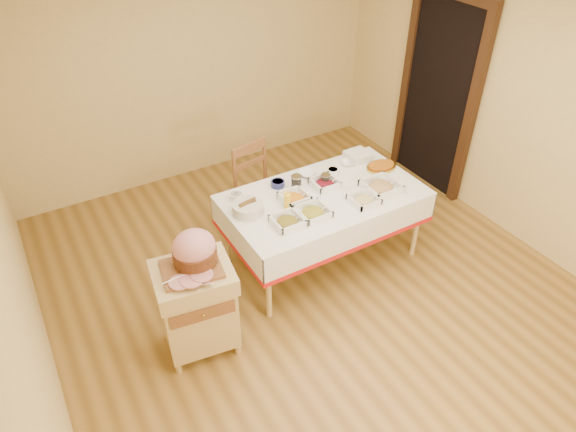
{
  "coord_description": "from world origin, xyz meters",
  "views": [
    {
      "loc": [
        -1.95,
        -2.87,
        3.4
      ],
      "look_at": [
        -0.14,
        0.2,
        0.75
      ],
      "focal_mm": 32.0,
      "sensor_mm": 36.0,
      "label": 1
    }
  ],
  "objects_px": {
    "dining_chair": "(260,192)",
    "brass_platter": "(381,166)",
    "butcher_cart": "(197,304)",
    "preserve_jar_right": "(325,180)",
    "ham_on_board": "(194,252)",
    "dining_table": "(323,209)",
    "mustard_bottle": "(287,201)",
    "bread_basket": "(248,208)",
    "preserve_jar_left": "(296,182)",
    "plate_stack": "(358,156)"
  },
  "relations": [
    {
      "from": "mustard_bottle",
      "to": "brass_platter",
      "type": "xyz_separation_m",
      "value": [
        1.14,
        0.12,
        -0.07
      ]
    },
    {
      "from": "butcher_cart",
      "to": "ham_on_board",
      "type": "xyz_separation_m",
      "value": [
        0.05,
        0.04,
        0.49
      ]
    },
    {
      "from": "preserve_jar_left",
      "to": "preserve_jar_right",
      "type": "bearing_deg",
      "value": -20.15
    },
    {
      "from": "dining_table",
      "to": "ham_on_board",
      "type": "bearing_deg",
      "value": -164.87
    },
    {
      "from": "preserve_jar_right",
      "to": "plate_stack",
      "type": "distance_m",
      "value": 0.58
    },
    {
      "from": "preserve_jar_left",
      "to": "brass_platter",
      "type": "relative_size",
      "value": 0.4
    },
    {
      "from": "preserve_jar_left",
      "to": "bread_basket",
      "type": "xyz_separation_m",
      "value": [
        -0.57,
        -0.13,
        -0.01
      ]
    },
    {
      "from": "butcher_cart",
      "to": "ham_on_board",
      "type": "distance_m",
      "value": 0.49
    },
    {
      "from": "preserve_jar_left",
      "to": "mustard_bottle",
      "type": "height_order",
      "value": "mustard_bottle"
    },
    {
      "from": "dining_chair",
      "to": "brass_platter",
      "type": "bearing_deg",
      "value": -28.08
    },
    {
      "from": "preserve_jar_left",
      "to": "ham_on_board",
      "type": "bearing_deg",
      "value": -153.94
    },
    {
      "from": "dining_table",
      "to": "mustard_bottle",
      "type": "xyz_separation_m",
      "value": [
        -0.4,
        -0.02,
        0.25
      ]
    },
    {
      "from": "dining_table",
      "to": "dining_chair",
      "type": "height_order",
      "value": "dining_chair"
    },
    {
      "from": "dining_chair",
      "to": "bread_basket",
      "type": "relative_size",
      "value": 3.68
    },
    {
      "from": "ham_on_board",
      "to": "preserve_jar_right",
      "type": "xyz_separation_m",
      "value": [
        1.5,
        0.51,
        -0.15
      ]
    },
    {
      "from": "mustard_bottle",
      "to": "butcher_cart",
      "type": "bearing_deg",
      "value": -159.37
    },
    {
      "from": "butcher_cart",
      "to": "brass_platter",
      "type": "height_order",
      "value": "butcher_cart"
    },
    {
      "from": "butcher_cart",
      "to": "bread_basket",
      "type": "height_order",
      "value": "bread_basket"
    },
    {
      "from": "ham_on_board",
      "to": "bread_basket",
      "type": "distance_m",
      "value": 0.84
    },
    {
      "from": "preserve_jar_left",
      "to": "plate_stack",
      "type": "distance_m",
      "value": 0.81
    },
    {
      "from": "dining_chair",
      "to": "mustard_bottle",
      "type": "bearing_deg",
      "value": -97.05
    },
    {
      "from": "plate_stack",
      "to": "brass_platter",
      "type": "bearing_deg",
      "value": -68.61
    },
    {
      "from": "mustard_bottle",
      "to": "bread_basket",
      "type": "bearing_deg",
      "value": 160.16
    },
    {
      "from": "dining_table",
      "to": "brass_platter",
      "type": "xyz_separation_m",
      "value": [
        0.74,
        0.1,
        0.18
      ]
    },
    {
      "from": "butcher_cart",
      "to": "preserve_jar_right",
      "type": "relative_size",
      "value": 7.38
    },
    {
      "from": "dining_table",
      "to": "bread_basket",
      "type": "xyz_separation_m",
      "value": [
        -0.73,
        0.1,
        0.21
      ]
    },
    {
      "from": "dining_table",
      "to": "plate_stack",
      "type": "bearing_deg",
      "value": 28.75
    },
    {
      "from": "dining_chair",
      "to": "brass_platter",
      "type": "relative_size",
      "value": 3.12
    },
    {
      "from": "preserve_jar_right",
      "to": "butcher_cart",
      "type": "bearing_deg",
      "value": -160.5
    },
    {
      "from": "preserve_jar_right",
      "to": "mustard_bottle",
      "type": "height_order",
      "value": "mustard_bottle"
    },
    {
      "from": "preserve_jar_left",
      "to": "mustard_bottle",
      "type": "xyz_separation_m",
      "value": [
        -0.24,
        -0.25,
        0.03
      ]
    },
    {
      "from": "bread_basket",
      "to": "plate_stack",
      "type": "xyz_separation_m",
      "value": [
        1.37,
        0.26,
        -0.01
      ]
    },
    {
      "from": "dining_chair",
      "to": "preserve_jar_left",
      "type": "bearing_deg",
      "value": -70.13
    },
    {
      "from": "mustard_bottle",
      "to": "ham_on_board",
      "type": "bearing_deg",
      "value": -160.33
    },
    {
      "from": "ham_on_board",
      "to": "preserve_jar_left",
      "type": "xyz_separation_m",
      "value": [
        1.24,
        0.61,
        -0.14
      ]
    },
    {
      "from": "ham_on_board",
      "to": "brass_platter",
      "type": "relative_size",
      "value": 1.43
    },
    {
      "from": "dining_chair",
      "to": "preserve_jar_right",
      "type": "bearing_deg",
      "value": -51.85
    },
    {
      "from": "butcher_cart",
      "to": "preserve_jar_right",
      "type": "distance_m",
      "value": 1.68
    },
    {
      "from": "dining_table",
      "to": "preserve_jar_left",
      "type": "bearing_deg",
      "value": 124.94
    },
    {
      "from": "preserve_jar_right",
      "to": "brass_platter",
      "type": "bearing_deg",
      "value": -2.96
    },
    {
      "from": "dining_chair",
      "to": "mustard_bottle",
      "type": "relative_size",
      "value": 5.27
    },
    {
      "from": "brass_platter",
      "to": "ham_on_board",
      "type": "bearing_deg",
      "value": -167.4
    },
    {
      "from": "dining_table",
      "to": "butcher_cart",
      "type": "height_order",
      "value": "butcher_cart"
    },
    {
      "from": "preserve_jar_right",
      "to": "plate_stack",
      "type": "bearing_deg",
      "value": 22.04
    },
    {
      "from": "dining_chair",
      "to": "plate_stack",
      "type": "bearing_deg",
      "value": -18.03
    },
    {
      "from": "dining_table",
      "to": "butcher_cart",
      "type": "bearing_deg",
      "value": -163.99
    },
    {
      "from": "preserve_jar_right",
      "to": "mustard_bottle",
      "type": "xyz_separation_m",
      "value": [
        -0.5,
        -0.15,
        0.03
      ]
    },
    {
      "from": "bread_basket",
      "to": "plate_stack",
      "type": "bearing_deg",
      "value": 10.57
    },
    {
      "from": "dining_chair",
      "to": "mustard_bottle",
      "type": "distance_m",
      "value": 0.77
    },
    {
      "from": "plate_stack",
      "to": "dining_chair",
      "type": "bearing_deg",
      "value": 161.97
    }
  ]
}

